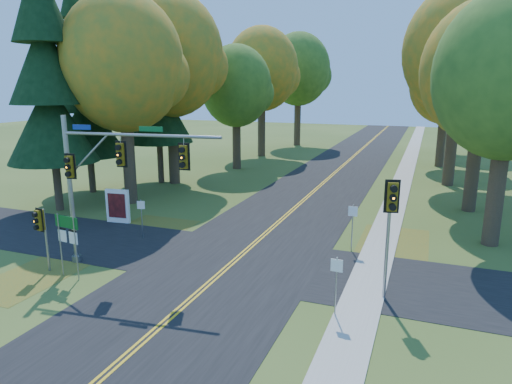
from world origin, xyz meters
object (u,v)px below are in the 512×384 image
(route_sign_cluster, at_px, (67,233))
(traffic_mast, at_px, (104,172))
(east_signal_pole, at_px, (391,210))
(info_kiosk, at_px, (118,206))

(route_sign_cluster, bearing_deg, traffic_mast, 73.08)
(east_signal_pole, bearing_deg, traffic_mast, 168.87)
(east_signal_pole, relative_size, route_sign_cluster, 1.69)
(info_kiosk, bearing_deg, route_sign_cluster, -73.24)
(traffic_mast, xyz_separation_m, east_signal_pole, (12.11, 0.89, -0.77))
(route_sign_cluster, bearing_deg, info_kiosk, 119.86)
(traffic_mast, relative_size, route_sign_cluster, 2.65)
(traffic_mast, xyz_separation_m, info_kiosk, (-3.93, 5.70, -3.37))
(route_sign_cluster, distance_m, info_kiosk, 8.13)
(traffic_mast, bearing_deg, east_signal_pole, -2.01)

